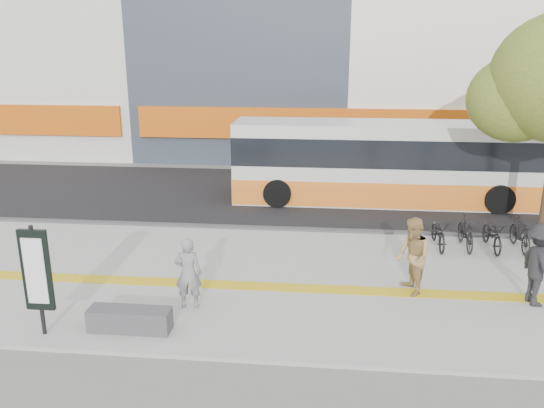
# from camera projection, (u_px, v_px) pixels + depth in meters

# --- Properties ---
(ground) EXTENTS (120.00, 120.00, 0.00)m
(ground) POSITION_uv_depth(u_px,v_px,m) (270.00, 311.00, 11.42)
(ground) COLOR slate
(ground) RESTS_ON ground
(sidewalk) EXTENTS (40.00, 7.00, 0.08)m
(sidewalk) POSITION_uv_depth(u_px,v_px,m) (276.00, 280.00, 12.84)
(sidewalk) COLOR gray
(sidewalk) RESTS_ON ground
(tactile_strip) EXTENTS (40.00, 0.45, 0.01)m
(tactile_strip) POSITION_uv_depth(u_px,v_px,m) (274.00, 287.00, 12.35)
(tactile_strip) COLOR gold
(tactile_strip) RESTS_ON sidewalk
(street) EXTENTS (40.00, 8.00, 0.06)m
(street) POSITION_uv_depth(u_px,v_px,m) (295.00, 196.00, 20.00)
(street) COLOR black
(street) RESTS_ON ground
(curb) EXTENTS (40.00, 0.25, 0.14)m
(curb) POSITION_uv_depth(u_px,v_px,m) (287.00, 230.00, 16.17)
(curb) COLOR #3A3A3C
(curb) RESTS_ON ground
(bench) EXTENTS (1.60, 0.45, 0.45)m
(bench) POSITION_uv_depth(u_px,v_px,m) (130.00, 319.00, 10.44)
(bench) COLOR #3A3A3C
(bench) RESTS_ON sidewalk
(signboard) EXTENTS (0.55, 0.10, 2.20)m
(signboard) POSITION_uv_depth(u_px,v_px,m) (36.00, 272.00, 10.00)
(signboard) COLOR black
(signboard) RESTS_ON sidewalk
(bus) EXTENTS (10.50, 2.49, 2.79)m
(bus) POSITION_uv_depth(u_px,v_px,m) (384.00, 165.00, 18.83)
(bus) COLOR beige
(bus) RESTS_ON street
(bicycle_row) EXTENTS (4.07, 1.59, 0.92)m
(bicycle_row) POSITION_uv_depth(u_px,v_px,m) (505.00, 234.00, 14.51)
(bicycle_row) COLOR black
(bicycle_row) RESTS_ON sidewalk
(seated_woman) EXTENTS (0.60, 0.43, 1.55)m
(seated_woman) POSITION_uv_depth(u_px,v_px,m) (188.00, 273.00, 11.21)
(seated_woman) COLOR black
(seated_woman) RESTS_ON sidewalk
(pedestrian_tan) EXTENTS (0.84, 0.98, 1.74)m
(pedestrian_tan) POSITION_uv_depth(u_px,v_px,m) (412.00, 257.00, 11.83)
(pedestrian_tan) COLOR #A3814C
(pedestrian_tan) RESTS_ON sidewalk
(pedestrian_dark) EXTENTS (0.85, 1.26, 1.80)m
(pedestrian_dark) POSITION_uv_depth(u_px,v_px,m) (540.00, 265.00, 11.32)
(pedestrian_dark) COLOR black
(pedestrian_dark) RESTS_ON sidewalk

